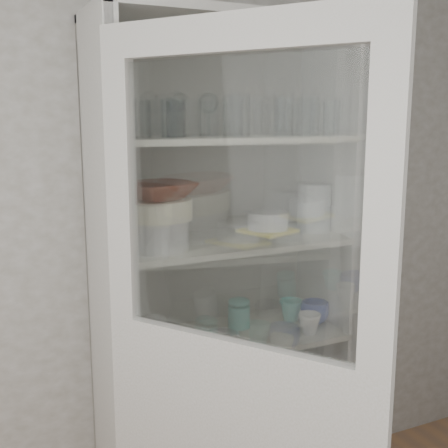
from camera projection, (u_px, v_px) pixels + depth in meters
name	position (u px, v px, depth m)	size (l,w,h in m)	color
wall_back	(157.00, 223.00, 2.32)	(3.60, 0.02, 2.60)	#9D9A8E
pantry_cabinet	(218.00, 311.00, 2.33)	(1.00, 0.45, 2.10)	beige
cupboard_door	(235.00, 413.00, 1.66)	(0.55, 0.76, 2.00)	beige
tumbler_0	(127.00, 119.00, 1.85)	(0.07, 0.07, 0.13)	silver
tumbler_1	(142.00, 120.00, 1.88)	(0.06, 0.06, 0.13)	silver
tumbler_2	(239.00, 116.00, 2.02)	(0.08, 0.08, 0.15)	silver
tumbler_3	(233.00, 117.00, 2.01)	(0.07, 0.07, 0.15)	silver
tumbler_4	(284.00, 117.00, 2.08)	(0.07, 0.07, 0.14)	silver
tumbler_5	(310.00, 116.00, 2.12)	(0.08, 0.08, 0.15)	silver
tumbler_6	(331.00, 118.00, 2.20)	(0.07, 0.07, 0.14)	silver
tumbler_7	(117.00, 118.00, 1.96)	(0.07, 0.07, 0.14)	silver
tumbler_8	(174.00, 120.00, 2.03)	(0.06, 0.06, 0.12)	silver
tumbler_9	(175.00, 117.00, 2.05)	(0.07, 0.07, 0.14)	silver
tumbler_10	(192.00, 118.00, 2.04)	(0.07, 0.07, 0.14)	silver
tumbler_11	(292.00, 118.00, 2.23)	(0.07, 0.07, 0.14)	silver
goblet_0	(110.00, 111.00, 2.04)	(0.08, 0.08, 0.18)	silver
goblet_1	(180.00, 113.00, 2.15)	(0.08, 0.08, 0.18)	silver
goblet_2	(209.00, 113.00, 2.19)	(0.08, 0.08, 0.18)	silver
goblet_3	(300.00, 116.00, 2.40)	(0.07, 0.07, 0.15)	silver
plate_stack_front	(160.00, 235.00, 2.01)	(0.21, 0.21, 0.11)	silver
plate_stack_back	(141.00, 226.00, 2.18)	(0.21, 0.21, 0.11)	silver
cream_bowl	(160.00, 209.00, 2.00)	(0.23, 0.23, 0.07)	#F4EDCA
terracotta_bowl	(159.00, 191.00, 1.98)	(0.25, 0.25, 0.06)	brown
glass_platter	(268.00, 234.00, 2.26)	(0.28, 0.28, 0.02)	silver
yellow_trivet	(268.00, 231.00, 2.26)	(0.18, 0.18, 0.01)	gold
white_ramekin	(268.00, 221.00, 2.25)	(0.16, 0.16, 0.07)	silver
grey_bowl_stack	(314.00, 207.00, 2.35)	(0.14, 0.14, 0.20)	silver
mug_blue	(315.00, 312.00, 2.41)	(0.12, 0.12, 0.10)	navy
mug_teal	(291.00, 310.00, 2.44)	(0.10, 0.10, 0.09)	teal
mug_white	(309.00, 323.00, 2.29)	(0.09, 0.09, 0.09)	silver
teal_jar	(239.00, 314.00, 2.36)	(0.09, 0.09, 0.11)	teal
measuring_cups	(222.00, 338.00, 2.20)	(0.11, 0.11, 0.04)	silver
white_canister	(154.00, 333.00, 2.15)	(0.10, 0.10, 0.12)	silver
cream_dish	(207.00, 419.00, 2.33)	(0.25, 0.25, 0.08)	#F4EDCA
tin_box	(291.00, 400.00, 2.50)	(0.21, 0.15, 0.06)	#9E9BB1
tumbler_12	(171.00, 119.00, 1.96)	(0.07, 0.07, 0.13)	silver
tumbler_13	(176.00, 119.00, 1.93)	(0.06, 0.06, 0.13)	silver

